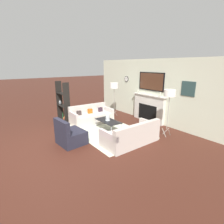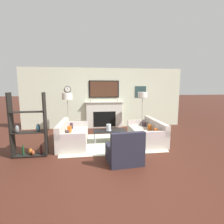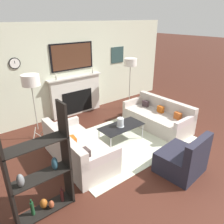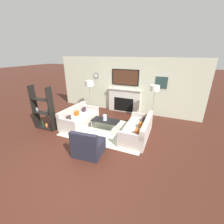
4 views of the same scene
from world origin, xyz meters
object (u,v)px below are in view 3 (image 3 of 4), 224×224
(couch_right, at_px, (158,118))
(floor_lamp_right, at_px, (130,63))
(floor_lamp_left, at_px, (31,81))
(shelf_unit, at_px, (40,172))
(couch_left, at_px, (77,150))
(hurricane_candle, at_px, (120,123))
(armchair, at_px, (183,160))
(coffee_table, at_px, (121,127))

(couch_right, distance_m, floor_lamp_right, 1.93)
(floor_lamp_left, height_order, floor_lamp_right, floor_lamp_right)
(couch_right, height_order, floor_lamp_right, floor_lamp_right)
(couch_right, height_order, shelf_unit, shelf_unit)
(couch_left, bearing_deg, couch_right, -0.03)
(hurricane_candle, relative_size, shelf_unit, 0.12)
(floor_lamp_left, height_order, shelf_unit, shelf_unit)
(hurricane_candle, bearing_deg, couch_right, -1.17)
(hurricane_candle, height_order, floor_lamp_left, floor_lamp_left)
(couch_left, xyz_separation_m, armchair, (1.41, -1.58, 0.00))
(coffee_table, distance_m, shelf_unit, 2.47)
(hurricane_candle, relative_size, floor_lamp_left, 0.13)
(coffee_table, bearing_deg, couch_right, -1.08)
(coffee_table, bearing_deg, couch_left, -178.91)
(armchair, relative_size, floor_lamp_left, 0.54)
(floor_lamp_right, bearing_deg, couch_left, -152.75)
(armchair, bearing_deg, hurricane_candle, 97.25)
(shelf_unit, bearing_deg, coffee_table, 19.73)
(armchair, distance_m, shelf_unit, 2.64)
(couch_right, relative_size, floor_lamp_right, 1.13)
(hurricane_candle, xyz_separation_m, floor_lamp_left, (-1.48, 1.43, 0.96))
(floor_lamp_left, distance_m, shelf_unit, 2.50)
(couch_right, bearing_deg, shelf_unit, -167.51)
(armchair, distance_m, coffee_table, 1.62)
(armchair, distance_m, hurricane_candle, 1.64)
(couch_left, distance_m, hurricane_candle, 1.23)
(couch_left, height_order, floor_lamp_left, floor_lamp_left)
(hurricane_candle, relative_size, floor_lamp_right, 0.13)
(shelf_unit, bearing_deg, floor_lamp_left, 70.60)
(floor_lamp_left, bearing_deg, couch_left, -79.35)
(coffee_table, relative_size, shelf_unit, 0.62)
(floor_lamp_left, bearing_deg, coffee_table, -43.46)
(coffee_table, xyz_separation_m, floor_lamp_left, (-1.51, 1.43, 1.08))
(shelf_unit, bearing_deg, couch_right, 12.49)
(couch_left, distance_m, floor_lamp_left, 1.91)
(couch_left, xyz_separation_m, floor_lamp_left, (-0.27, 1.45, 1.21))
(couch_left, bearing_deg, floor_lamp_right, 27.25)
(couch_right, height_order, armchair, armchair)
(floor_lamp_right, bearing_deg, armchair, -114.94)
(couch_left, bearing_deg, armchair, -48.39)
(floor_lamp_left, relative_size, floor_lamp_right, 0.99)
(couch_right, bearing_deg, armchair, -125.74)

